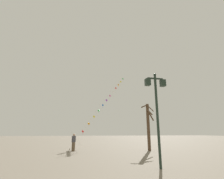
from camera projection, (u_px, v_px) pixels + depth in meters
ground_plane at (84, 148)px, 21.18m from camera, size 160.00×160.00×0.00m
twin_lantern_lamp_post at (156, 101)px, 9.69m from camera, size 1.23×0.28×5.21m
kite_train at (106, 101)px, 27.55m from camera, size 10.00×13.94×13.05m
kite_flyer at (74, 142)px, 17.31m from camera, size 0.45×0.60×1.71m
bare_tree at (148, 125)px, 18.13m from camera, size 1.64×1.40×4.84m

